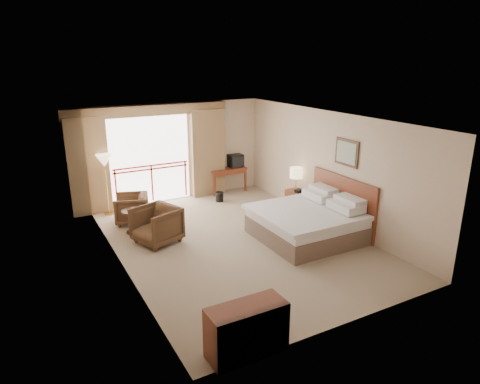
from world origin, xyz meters
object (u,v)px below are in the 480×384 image
desk (226,173)px  floor_lamp (104,163)px  side_table (133,217)px  bed (308,222)px  tv (236,161)px  table_lamp (296,173)px  nightstand (296,201)px  wastebasket (219,197)px  armchair_far (133,222)px  dresser (247,330)px  armchair_near (158,242)px

desk → floor_lamp: floor_lamp is taller
floor_lamp → side_table: bearing=-81.0°
bed → tv: tv is taller
table_lamp → floor_lamp: 4.86m
bed → nightstand: size_ratio=3.68×
nightstand → wastebasket: size_ratio=2.10×
bed → tv: (0.26, 3.94, 0.54)m
table_lamp → armchair_far: 4.30m
side_table → floor_lamp: (-0.24, 1.52, 0.99)m
armchair_far → side_table: side_table is taller
desk → armchair_far: desk is taller
side_table → dresser: size_ratio=0.49×
nightstand → tv: (-0.51, 2.42, 0.63)m
desk → tv: tv is taller
wastebasket → armchair_far: bearing=-171.3°
table_lamp → side_table: 4.22m
armchair_near → dresser: 4.16m
nightstand → wastebasket: 2.21m
floor_lamp → armchair_far: bearing=-66.7°
table_lamp → desk: 2.60m
desk → side_table: (-3.32, -1.83, -0.19)m
armchair_near → side_table: (-0.30, 0.78, 0.37)m
armchair_far → dresser: 5.59m
tv → wastebasket: bearing=-147.4°
tv → armchair_near: tv is taller
table_lamp → dresser: 5.87m
wastebasket → armchair_near: armchair_near is taller
bed → floor_lamp: floor_lamp is taller
wastebasket → table_lamp: bearing=-49.4°
desk → dresser: bearing=-114.9°
nightstand → floor_lamp: (-4.36, 2.17, 1.07)m
side_table → bed: bearing=-32.8°
wastebasket → floor_lamp: (-2.95, 0.47, 1.22)m
dresser → table_lamp: bearing=44.1°
table_lamp → wastebasket: table_lamp is taller
armchair_far → dresser: dresser is taller
desk → armchair_far: size_ratio=1.43×
nightstand → floor_lamp: 4.99m
table_lamp → dresser: table_lamp is taller
armchair_near → bed: bearing=45.3°
armchair_near → floor_lamp: floor_lamp is taller
table_lamp → wastebasket: bearing=130.6°
side_table → dresser: dresser is taller
wastebasket → armchair_far: (-2.58, -0.40, -0.14)m
dresser → wastebasket: bearing=63.5°
bed → floor_lamp: size_ratio=1.34×
wastebasket → dresser: (-2.50, -5.97, 0.23)m
bed → wastebasket: (-0.64, 3.21, -0.24)m
dresser → armchair_far: bearing=87.0°
desk → dresser: 7.44m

